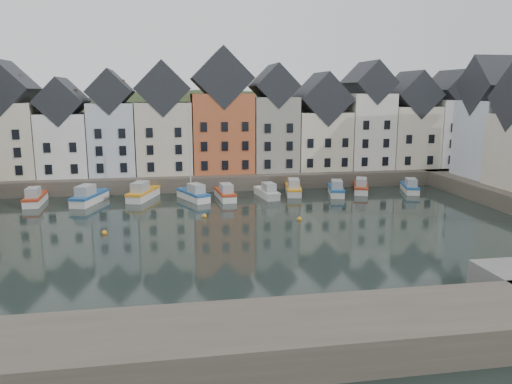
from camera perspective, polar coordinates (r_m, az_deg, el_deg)
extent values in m
plane|color=black|center=(47.95, -0.48, -5.05)|extent=(260.00, 260.00, 0.00)
cube|color=#4B413A|center=(76.78, -4.07, 1.95)|extent=(90.00, 16.00, 2.00)
cube|color=#4B413A|center=(26.70, -14.90, -17.14)|extent=(50.00, 6.00, 2.00)
ellipsoid|color=#25351A|center=(106.45, -5.32, -5.90)|extent=(153.60, 70.40, 64.00)
sphere|color=black|center=(96.67, -13.73, 8.20)|extent=(5.77, 5.77, 5.77)
sphere|color=black|center=(111.05, 7.27, 8.50)|extent=(5.27, 5.27, 5.27)
sphere|color=black|center=(107.16, 11.89, 8.12)|extent=(5.07, 5.07, 5.07)
sphere|color=black|center=(103.04, 2.47, 8.19)|extent=(5.01, 5.01, 5.01)
sphere|color=black|center=(106.64, -26.36, 6.47)|extent=(3.94, 3.94, 3.94)
sphere|color=black|center=(111.63, 9.06, 8.43)|extent=(5.21, 5.21, 5.21)
sphere|color=black|center=(104.58, -4.60, 8.49)|extent=(5.45, 5.45, 5.45)
sphere|color=black|center=(104.20, 16.15, 7.46)|extent=(4.49, 4.49, 4.49)
cube|color=#F0E6C8|center=(76.85, -26.27, 5.35)|extent=(7.67, 8.00, 10.07)
cube|color=black|center=(76.57, -26.73, 10.51)|extent=(7.67, 8.16, 7.67)
cube|color=white|center=(75.18, -20.89, 5.11)|extent=(6.56, 8.00, 8.61)
cube|color=black|center=(74.83, -21.21, 9.62)|extent=(6.56, 8.16, 6.56)
cube|color=silver|center=(74.12, -15.95, 5.88)|extent=(6.20, 8.00, 10.02)
cube|color=black|center=(73.83, -16.23, 10.94)|extent=(6.20, 8.16, 6.20)
cube|color=beige|center=(73.69, -10.43, 6.13)|extent=(7.70, 8.00, 10.08)
cube|color=black|center=(73.40, -10.63, 11.53)|extent=(7.70, 8.16, 7.70)
cube|color=#C36037|center=(74.00, -3.93, 6.78)|extent=(8.69, 8.00, 11.28)
cube|color=black|center=(73.78, -4.02, 12.82)|extent=(8.69, 8.16, 8.69)
cube|color=#99978B|center=(75.18, 1.96, 6.68)|extent=(6.43, 8.00, 10.78)
cube|color=black|center=(74.93, 2.00, 12.01)|extent=(6.43, 8.16, 6.43)
cube|color=beige|center=(77.08, 7.31, 5.88)|extent=(7.88, 8.00, 8.56)
cube|color=black|center=(76.74, 7.43, 10.51)|extent=(7.88, 8.16, 7.88)
cube|color=white|center=(79.41, 12.44, 6.85)|extent=(6.50, 8.00, 11.27)
cube|color=black|center=(79.20, 12.67, 12.08)|extent=(6.50, 8.16, 6.50)
cube|color=#F0E6C8|center=(82.38, 16.97, 6.10)|extent=(7.23, 8.00, 9.32)
cube|color=black|center=(82.08, 17.23, 10.58)|extent=(7.23, 8.16, 7.23)
cube|color=white|center=(85.61, 21.12, 6.35)|extent=(6.18, 8.00, 10.32)
cube|color=black|center=(85.37, 21.45, 10.82)|extent=(6.18, 8.16, 6.18)
cube|color=silver|center=(75.63, 25.45, 5.46)|extent=(7.47, 8.00, 10.38)
cube|color=black|center=(75.36, 25.92, 10.88)|extent=(7.62, 8.00, 8.00)
sphere|color=orange|center=(55.16, -5.93, -2.75)|extent=(0.50, 0.50, 0.50)
sphere|color=orange|center=(53.83, 4.99, -3.09)|extent=(0.50, 0.50, 0.50)
sphere|color=orange|center=(50.66, -16.93, -4.48)|extent=(0.50, 0.50, 0.50)
cube|color=silver|center=(67.27, -23.88, -0.93)|extent=(2.06, 6.13, 1.11)
cube|color=#AA3418|center=(67.16, -23.93, -0.42)|extent=(2.17, 6.26, 0.25)
cube|color=#9BA0A3|center=(66.17, -24.12, -0.06)|extent=(1.51, 2.48, 1.21)
cube|color=silver|center=(65.27, -18.45, -0.85)|extent=(3.98, 7.03, 1.23)
cube|color=#205495|center=(65.13, -18.48, -0.27)|extent=(4.13, 7.19, 0.28)
cube|color=#9BA0A3|center=(64.12, -18.92, 0.14)|extent=(2.32, 3.05, 1.35)
cube|color=silver|center=(65.89, -12.74, -0.43)|extent=(4.09, 6.93, 1.22)
cube|color=orange|center=(65.76, -12.76, 0.14)|extent=(4.24, 7.09, 0.28)
cube|color=#9BA0A3|center=(64.74, -13.12, 0.54)|extent=(2.35, 3.02, 1.33)
cube|color=silver|center=(64.24, -7.19, -0.56)|extent=(4.10, 6.36, 1.12)
cube|color=#205495|center=(64.12, -7.21, -0.03)|extent=(4.24, 6.51, 0.26)
cube|color=#9BA0A3|center=(63.19, -6.86, 0.38)|extent=(2.28, 2.82, 1.23)
cylinder|color=silver|center=(63.86, -7.56, 4.60)|extent=(0.14, 0.14, 11.23)
cube|color=silver|center=(64.39, -3.55, -0.48)|extent=(2.29, 6.06, 1.09)
cube|color=#AA3418|center=(64.27, -3.55, 0.04)|extent=(2.40, 6.19, 0.25)
cube|color=#9BA0A3|center=(63.30, -3.40, 0.41)|extent=(1.59, 2.48, 1.19)
cube|color=silver|center=(65.34, 1.22, -0.30)|extent=(2.51, 5.85, 1.04)
cube|color=silver|center=(65.23, 1.23, 0.19)|extent=(2.62, 5.97, 0.24)
cube|color=#9BA0A3|center=(64.33, 1.48, 0.54)|extent=(1.64, 2.43, 1.13)
cube|color=silver|center=(67.71, 4.27, 0.11)|extent=(2.91, 6.35, 1.12)
cube|color=orange|center=(67.59, 4.28, 0.62)|extent=(3.03, 6.49, 0.25)
cube|color=#9BA0A3|center=(66.58, 4.33, 0.99)|extent=(1.85, 2.66, 1.22)
cube|color=silver|center=(67.85, 9.12, 0.01)|extent=(3.11, 6.11, 1.07)
cube|color=#205495|center=(67.74, 9.14, 0.49)|extent=(3.23, 6.24, 0.24)
cube|color=#9BA0A3|center=(66.77, 9.22, 0.84)|extent=(1.89, 2.60, 1.17)
cube|color=silver|center=(70.27, 11.90, 0.30)|extent=(3.68, 6.07, 1.07)
cube|color=#AA3418|center=(70.16, 11.92, 0.76)|extent=(3.82, 6.21, 0.24)
cube|color=#9BA0A3|center=(69.20, 11.95, 1.11)|extent=(2.09, 2.66, 1.16)
cube|color=silver|center=(72.02, 17.14, 0.29)|extent=(3.14, 5.78, 1.02)
cube|color=#205495|center=(71.92, 17.17, 0.72)|extent=(3.26, 5.92, 0.23)
cube|color=#9BA0A3|center=(71.02, 17.31, 1.04)|extent=(1.86, 2.49, 1.11)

